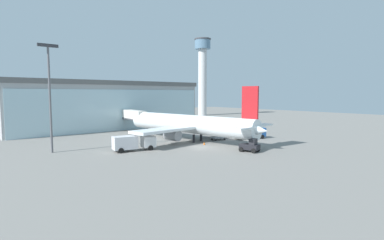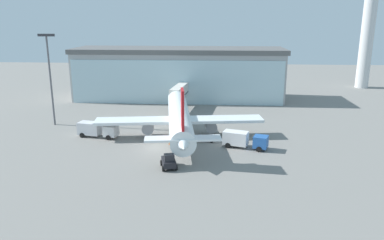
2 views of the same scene
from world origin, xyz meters
TOP-DOWN VIEW (x-y plane):
  - ground at (0.00, 0.00)m, footprint 240.00×240.00m
  - terminal_building at (0.00, 40.03)m, footprint 54.84×15.46m
  - jet_bridge at (1.47, 28.52)m, footprint 3.80×13.80m
  - control_tower at (54.94, 59.90)m, footprint 7.37×7.37m
  - apron_light_mast at (-22.55, 12.41)m, footprint 3.20×0.40m
  - airplane at (3.29, 7.11)m, footprint 30.25×36.39m
  - catering_truck at (-11.50, 4.95)m, footprint 7.59×3.65m
  - fuel_truck at (14.57, 0.78)m, footprint 7.62×4.32m
  - baggage_cart at (8.31, 3.82)m, footprint 3.02×2.04m
  - pushback_tug at (3.33, -8.71)m, footprint 2.85×3.55m
  - safety_cone_nose at (2.16, 1.55)m, footprint 0.36×0.36m
  - safety_cone_wingtip at (-11.39, 7.31)m, footprint 0.36×0.36m

SIDE VIEW (x-z plane):
  - ground at x=0.00m, z-range 0.00..0.00m
  - safety_cone_nose at x=2.16m, z-range 0.00..0.55m
  - safety_cone_wingtip at x=-11.39m, z-range 0.00..0.55m
  - baggage_cart at x=8.31m, z-range -0.25..1.25m
  - pushback_tug at x=3.33m, z-range -0.18..2.12m
  - catering_truck at x=-11.50m, z-range 0.14..2.79m
  - fuel_truck at x=14.57m, z-range 0.14..2.79m
  - airplane at x=3.29m, z-range -2.12..9.05m
  - jet_bridge at x=1.47m, z-range 1.43..7.04m
  - terminal_building at x=0.00m, z-range 0.00..13.35m
  - apron_light_mast at x=-22.55m, z-range 1.73..19.68m
  - control_tower at x=54.94m, z-range 3.65..37.94m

